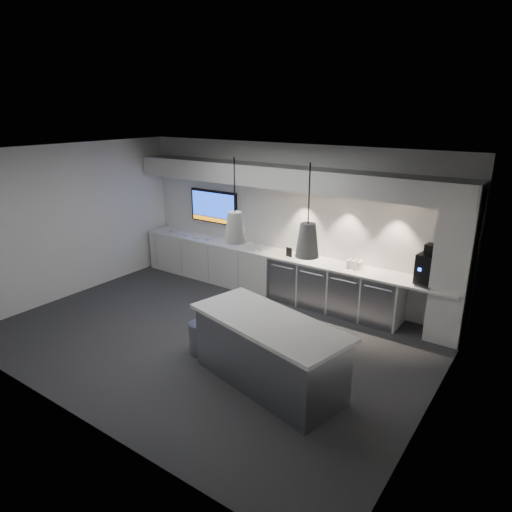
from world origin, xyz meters
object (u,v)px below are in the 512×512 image
Objects in this scene: island at (268,352)px; coffee_machine at (430,268)px; wall_tv at (214,207)px; bin at (200,338)px.

island is 3.12m from coffee_machine.
wall_tv reaches higher than coffee_machine.
coffee_machine reaches higher than island.
wall_tv reaches higher than island.
coffee_machine is (1.33, 2.74, 0.69)m from island.
bin is (2.10, -2.89, -1.31)m from wall_tv.
island is 3.66× the size of coffee_machine.
island is at bearing -41.10° from wall_tv.
wall_tv reaches higher than bin.
island is (3.42, -2.98, -1.08)m from wall_tv.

